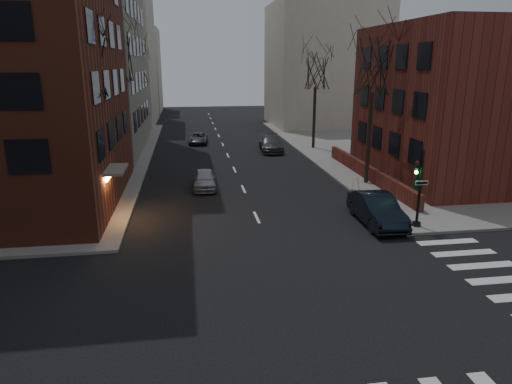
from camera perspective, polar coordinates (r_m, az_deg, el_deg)
ground at (r=15.05m, az=7.33°, el=-18.08°), size 160.00×160.00×0.00m
sidewalk_far_right at (r=53.81m, az=29.05°, el=5.01°), size 44.00×44.00×0.15m
building_right_brick at (r=37.05m, az=24.80°, el=10.00°), size 12.00×14.00×11.00m
low_wall_right at (r=34.43m, az=13.77°, el=2.45°), size 0.35×16.00×1.00m
building_distant_la at (r=67.92m, az=-18.92°, el=15.59°), size 14.00×16.00×18.00m
building_distant_ra at (r=64.70m, az=8.48°, el=15.38°), size 14.00×14.00×16.00m
building_distant_lb at (r=84.49m, az=-15.43°, el=14.39°), size 10.00×12.00×14.00m
traffic_signal at (r=24.80m, az=19.63°, el=-0.18°), size 0.76×0.44×4.00m
tree_left_a at (r=26.46m, az=-20.54°, el=15.12°), size 4.18×4.18×10.26m
tree_left_b at (r=38.31m, az=-16.98°, el=16.02°), size 4.40×4.40×10.80m
tree_left_c at (r=52.21m, az=-14.75°, el=15.00°), size 3.96×3.96×9.72m
tree_right_a at (r=32.44m, az=14.48°, el=14.78°), size 3.96×3.96×9.72m
tree_right_b at (r=45.69m, az=7.48°, el=14.76°), size 3.74×3.74×9.18m
streetlamp_near at (r=34.51m, az=-16.27°, el=8.36°), size 0.36×0.36×6.28m
streetlamp_far at (r=54.31m, az=-13.62°, el=11.07°), size 0.36×0.36×6.28m
parked_sedan at (r=25.22m, az=14.86°, el=-2.11°), size 1.80×4.97×1.63m
car_lane_silver at (r=31.51m, az=-6.46°, el=1.60°), size 1.69×3.92×1.32m
car_lane_gray at (r=44.77m, az=1.88°, el=6.06°), size 2.44×5.29×1.50m
car_lane_far at (r=49.51m, az=-7.24°, el=6.68°), size 2.22×4.23×1.14m
sandwich_board at (r=31.09m, az=12.34°, el=1.05°), size 0.60×0.69×0.93m
evergreen_shrub at (r=30.37m, az=19.50°, el=1.00°), size 1.16×1.16×1.80m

